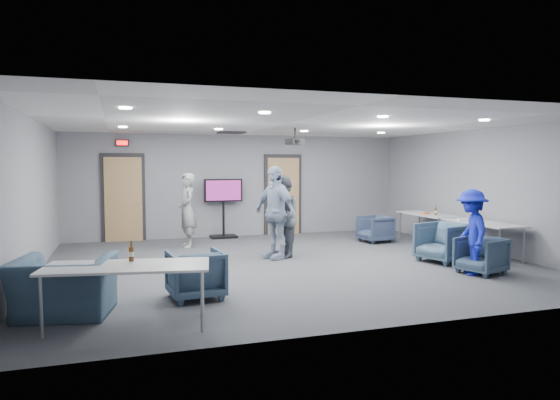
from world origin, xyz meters
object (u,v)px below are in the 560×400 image
object	(u,v)px
person_b	(283,217)
chair_right_a	(375,229)
person_c	(275,212)
chair_front_a	(196,274)
chair_right_c	(481,256)
table_right_b	(483,224)
person_d	(472,232)
projector	(295,141)
bottle_front	(131,254)
chair_right_b	(443,242)
bottle_right	(436,212)
tv_stand	(223,205)
table_right_a	(428,216)
chair_front_b	(64,287)
person_a	(187,210)
table_front_left	(127,269)

from	to	relation	value
person_b	chair_right_a	bearing A→B (deg)	118.97
person_c	chair_front_a	world-z (taller)	person_c
chair_right_c	table_right_b	bearing A→B (deg)	122.78
person_d	projector	size ratio (longest dim) A/B	3.87
bottle_front	chair_right_a	bearing A→B (deg)	38.10
chair_right_a	chair_right_b	bearing A→B (deg)	-6.77
projector	bottle_right	bearing A→B (deg)	-17.30
person_d	tv_stand	size ratio (longest dim) A/B	0.96
person_d	table_right_a	world-z (taller)	person_d
person_c	table_right_a	bearing A→B (deg)	74.87
person_c	chair_front_b	bearing A→B (deg)	-76.32
person_a	projector	size ratio (longest dim) A/B	4.47
person_d	chair_front_a	distance (m)	4.81
table_right_b	tv_stand	distance (m)	6.30
chair_right_a	bottle_right	distance (m)	1.51
chair_front_b	projector	xyz separation A→B (m)	(4.28, 3.34, 2.03)
person_b	person_d	bearing A→B (deg)	51.16
chair_front_a	chair_right_a	bearing A→B (deg)	-147.86
bottle_right	chair_right_b	bearing A→B (deg)	-121.21
chair_front_b	chair_right_b	bearing A→B (deg)	-154.87
person_a	table_right_b	world-z (taller)	person_a
chair_right_a	projector	world-z (taller)	projector
chair_front_a	bottle_front	size ratio (longest dim) A/B	3.06
chair_right_a	chair_front_a	distance (m)	6.31
table_right_a	person_c	bearing A→B (deg)	99.41
person_d	person_b	bearing A→B (deg)	-113.30
person_b	chair_front_b	size ratio (longest dim) A/B	1.46
person_a	bottle_right	size ratio (longest dim) A/B	7.40
chair_front_b	projector	world-z (taller)	projector
table_right_a	bottle_front	distance (m)	8.05
bottle_right	projector	bearing A→B (deg)	178.17
chair_front_b	bottle_front	xyz separation A→B (m)	(0.81, -0.42, 0.45)
person_b	person_c	bearing A→B (deg)	-63.25
chair_right_b	projector	distance (m)	3.65
chair_front_a	chair_front_b	distance (m)	1.73
chair_front_a	bottle_right	bearing A→B (deg)	-160.01
chair_front_b	bottle_right	world-z (taller)	bottle_right
person_c	person_d	distance (m)	3.75
person_b	tv_stand	bearing A→B (deg)	-163.44
person_c	tv_stand	bearing A→B (deg)	162.90
chair_right_a	tv_stand	world-z (taller)	tv_stand
chair_front_a	table_right_a	xyz separation A→B (m)	(6.09, 3.25, 0.34)
person_c	person_d	bearing A→B (deg)	23.83
person_c	table_right_b	world-z (taller)	person_c
bottle_front	table_front_left	bearing A→B (deg)	-102.76
chair_front_b	table_right_a	xyz separation A→B (m)	(7.79, 3.59, 0.31)
person_d	bottle_right	xyz separation A→B (m)	(1.26, 2.81, 0.07)
bottle_front	bottle_right	distance (m)	7.84
person_b	table_right_b	distance (m)	4.12
table_front_left	person_a	bearing A→B (deg)	85.58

